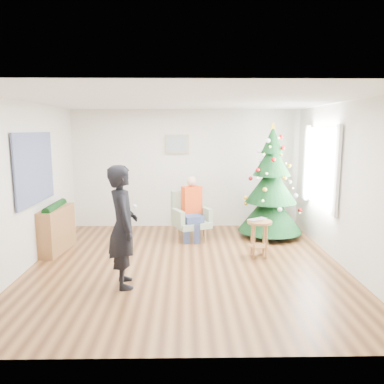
{
  "coord_description": "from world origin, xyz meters",
  "views": [
    {
      "loc": [
        -0.0,
        -5.79,
        2.17
      ],
      "look_at": [
        0.1,
        0.6,
        1.1
      ],
      "focal_mm": 35.0,
      "sensor_mm": 36.0,
      "label": 1
    }
  ],
  "objects_px": {
    "christmas_tree": "(271,186)",
    "console": "(56,230)",
    "armchair": "(190,222)",
    "standing_man": "(123,226)",
    "stool": "(259,239)"
  },
  "relations": [
    {
      "from": "christmas_tree",
      "to": "console",
      "type": "distance_m",
      "value": 4.19
    },
    {
      "from": "christmas_tree",
      "to": "armchair",
      "type": "height_order",
      "value": "christmas_tree"
    },
    {
      "from": "standing_man",
      "to": "console",
      "type": "xyz_separation_m",
      "value": [
        -1.46,
        1.51,
        -0.45
      ]
    },
    {
      "from": "stool",
      "to": "armchair",
      "type": "xyz_separation_m",
      "value": [
        -1.16,
        1.1,
        0.02
      ]
    },
    {
      "from": "stool",
      "to": "armchair",
      "type": "distance_m",
      "value": 1.6
    },
    {
      "from": "christmas_tree",
      "to": "armchair",
      "type": "relative_size",
      "value": 2.42
    },
    {
      "from": "stool",
      "to": "standing_man",
      "type": "bearing_deg",
      "value": -151.44
    },
    {
      "from": "stool",
      "to": "standing_man",
      "type": "distance_m",
      "value": 2.47
    },
    {
      "from": "christmas_tree",
      "to": "armchair",
      "type": "bearing_deg",
      "value": -174.84
    },
    {
      "from": "christmas_tree",
      "to": "stool",
      "type": "xyz_separation_m",
      "value": [
        -0.46,
        -1.25,
        -0.72
      ]
    },
    {
      "from": "christmas_tree",
      "to": "console",
      "type": "bearing_deg",
      "value": -167.57
    },
    {
      "from": "standing_man",
      "to": "console",
      "type": "bearing_deg",
      "value": 29.09
    },
    {
      "from": "christmas_tree",
      "to": "armchair",
      "type": "xyz_separation_m",
      "value": [
        -1.63,
        -0.15,
        -0.7
      ]
    },
    {
      "from": "stool",
      "to": "armchair",
      "type": "height_order",
      "value": "armchair"
    },
    {
      "from": "christmas_tree",
      "to": "standing_man",
      "type": "distance_m",
      "value": 3.54
    }
  ]
}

